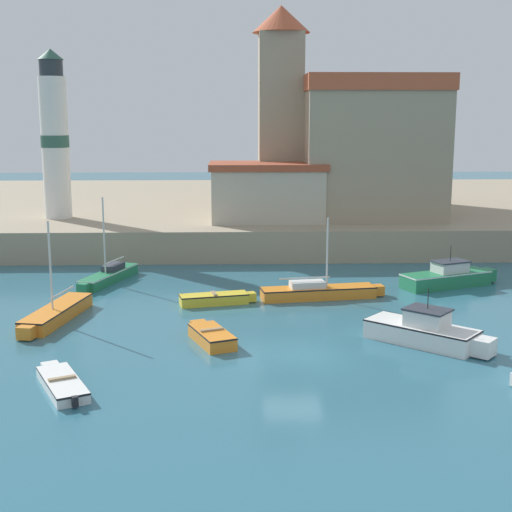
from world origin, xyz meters
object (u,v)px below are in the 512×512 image
sailboat_green_3 (109,275)px  harbor_shed_near_wharf (267,191)px  dinghy_white_2 (62,383)px  dinghy_orange_8 (211,336)px  dinghy_yellow_1 (216,298)px  lighthouse (55,138)px  motorboat_white_4 (426,331)px  church (355,141)px  motorboat_green_5 (448,277)px  sailboat_orange_6 (56,313)px  sailboat_orange_7 (319,291)px

sailboat_green_3 → harbor_shed_near_wharf: (10.14, 10.47, 3.99)m
dinghy_white_2 → dinghy_orange_8: bearing=45.0°
harbor_shed_near_wharf → dinghy_yellow_1: bearing=-102.4°
sailboat_green_3 → lighthouse: lighthouse is taller
sailboat_green_3 → motorboat_white_4: sailboat_green_3 is taller
church → harbor_shed_near_wharf: (-7.29, -5.16, -3.51)m
church → sailboat_green_3: bearing=-138.1°
motorboat_white_4 → harbor_shed_near_wharf: size_ratio=0.61×
motorboat_green_5 → dinghy_orange_8: (-13.70, -10.28, -0.25)m
dinghy_white_2 → church: church is taller
dinghy_white_2 → motorboat_green_5: 24.63m
dinghy_orange_8 → sailboat_green_3: bearing=118.7°
sailboat_green_3 → dinghy_yellow_1: bearing=-39.2°
motorboat_white_4 → harbor_shed_near_wharf: harbor_shed_near_wharf is taller
dinghy_yellow_1 → sailboat_green_3: (-6.65, 5.43, 0.10)m
lighthouse → motorboat_white_4: bearing=-48.6°
dinghy_white_2 → sailboat_orange_6: bearing=105.0°
motorboat_white_4 → church: (1.34, 28.21, 7.31)m
sailboat_orange_6 → sailboat_green_3: bearing=82.2°
lighthouse → church: bearing=8.0°
sailboat_orange_6 → sailboat_orange_7: (13.49, 3.99, 0.02)m
dinghy_yellow_1 → sailboat_orange_7: (5.69, 1.06, 0.10)m
sailboat_green_3 → harbor_shed_near_wharf: size_ratio=0.71×
motorboat_green_5 → harbor_shed_near_wharf: (-10.17, 12.24, 3.82)m
sailboat_orange_6 → church: church is taller
dinghy_white_2 → lighthouse: bearing=103.5°
church → lighthouse: bearing=-172.0°
sailboat_green_3 → sailboat_orange_7: sailboat_green_3 is taller
sailboat_green_3 → church: size_ratio=0.38×
dinghy_white_2 → sailboat_orange_7: sailboat_orange_7 is taller
dinghy_white_2 → harbor_shed_near_wharf: 29.54m
lighthouse → sailboat_orange_6: bearing=-77.2°
motorboat_white_4 → sailboat_orange_6: sailboat_orange_6 is taller
motorboat_green_5 → dinghy_orange_8: motorboat_green_5 is taller
dinghy_yellow_1 → harbor_shed_near_wharf: (3.48, 15.90, 4.09)m
sailboat_orange_6 → sailboat_orange_7: 14.07m
motorboat_green_5 → church: size_ratio=0.39×
harbor_shed_near_wharf → sailboat_green_3: bearing=-134.1°
dinghy_white_2 → dinghy_yellow_1: bearing=65.8°
sailboat_orange_6 → sailboat_orange_7: sailboat_orange_6 is taller
motorboat_white_4 → dinghy_orange_8: size_ratio=1.42×
dinghy_white_2 → dinghy_orange_8: size_ratio=1.12×
dinghy_yellow_1 → dinghy_orange_8: dinghy_orange_8 is taller
sailboat_orange_6 → lighthouse: size_ratio=0.52×
dinghy_yellow_1 → motorboat_green_5: motorboat_green_5 is taller
motorboat_white_4 → lighthouse: 34.09m
dinghy_yellow_1 → lighthouse: bearing=125.2°
motorboat_white_4 → lighthouse: bearing=131.4°
dinghy_white_2 → lighthouse: 31.62m
motorboat_white_4 → church: church is taller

